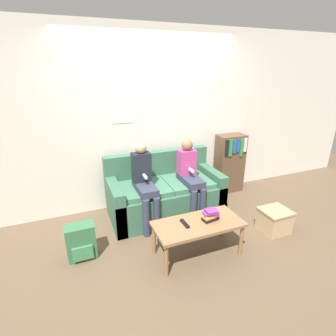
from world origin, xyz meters
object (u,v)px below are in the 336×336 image
Objects in this scene: person_right at (190,176)px; coffee_table at (198,227)px; bookshelf at (229,163)px; person_left at (145,182)px; backpack at (81,242)px; storage_box at (274,220)px; tv_remote at (185,224)px; couch at (165,194)px.

coffee_table is at bearing -110.31° from person_right.
person_right is 1.12m from bookshelf.
person_right is at bearing -0.38° from person_left.
coffee_table is 1.33m from backpack.
person_right is at bearing 137.59° from storage_box.
coffee_table is 0.94m from person_left.
tv_remote reaches higher than storage_box.
tv_remote is 1.94m from bookshelf.
coffee_table reaches higher than storage_box.
tv_remote reaches higher than coffee_table.
bookshelf is 1.34m from storage_box.
tv_remote is at bearing -75.22° from person_left.
person_right is 1.25m from storage_box.
couch is 1.00m from tv_remote.
bookshelf reaches higher than backpack.
couch is 4.38× the size of storage_box.
person_right is (0.67, -0.00, -0.02)m from person_left.
person_left is at bearing 152.65° from storage_box.
person_left reaches higher than coffee_table.
tv_remote is (-0.15, 0.03, 0.06)m from coffee_table.
couch is 0.52m from person_left.
person_left is at bearing 113.87° from coffee_table.
person_right is (0.30, 0.82, 0.25)m from coffee_table.
coffee_table is 0.17m from tv_remote.
bookshelf reaches higher than couch.
person_right is at bearing 13.82° from backpack.
couch reaches higher than storage_box.
person_left reaches higher than couch.
storage_box is at bearing -42.41° from person_right.
couch is at bearing 140.12° from storage_box.
person_right is 1.64m from backpack.
person_left is 1.05m from backpack.
person_left is 1.78m from storage_box.
person_right is 6.50× the size of tv_remote.
person_left is at bearing -163.50° from bookshelf.
couch is at bearing 79.81° from tv_remote.
person_left is 1.03× the size of person_right.
bookshelf reaches higher than coffee_table.
bookshelf is at bearing 39.66° from tv_remote.
coffee_table is 0.91m from person_right.
storage_box is 0.88× the size of backpack.
tv_remote is at bearing -138.47° from bookshelf.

